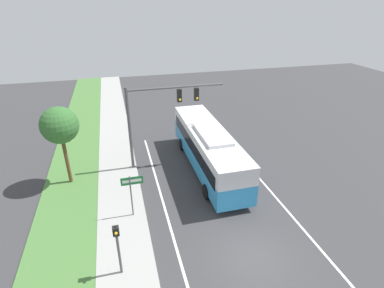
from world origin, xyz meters
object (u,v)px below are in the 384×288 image
at_px(bus, 208,147).
at_px(signal_gantry, 159,109).
at_px(street_sign, 132,189).
at_px(pedestrian_signal, 118,243).

distance_m(bus, signal_gantry, 4.50).
bearing_deg(signal_gantry, bus, -23.36).
xyz_separation_m(signal_gantry, street_sign, (-2.58, -5.57, -2.60)).
relative_size(bus, pedestrian_signal, 4.01).
bearing_deg(street_sign, pedestrian_signal, -103.24).
bearing_deg(signal_gantry, pedestrian_signal, -110.16).
bearing_deg(pedestrian_signal, bus, 50.13).
relative_size(pedestrian_signal, street_sign, 1.03).
distance_m(bus, street_sign, 7.20).
distance_m(pedestrian_signal, street_sign, 4.15).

